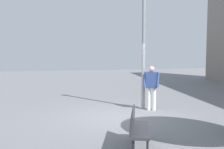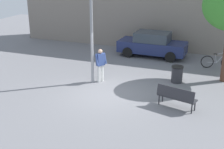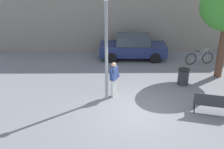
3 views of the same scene
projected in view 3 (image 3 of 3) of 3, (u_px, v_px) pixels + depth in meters
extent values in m
plane|color=slate|center=(137.00, 111.00, 11.39)|extent=(36.00, 36.00, 0.00)
cube|color=gray|center=(126.00, 3.00, 18.60)|extent=(19.68, 2.00, 6.41)
cylinder|color=gray|center=(106.00, 53.00, 11.59)|extent=(0.14, 0.14, 4.38)
cylinder|color=white|center=(115.00, 87.00, 12.57)|extent=(0.14, 0.14, 0.85)
cylinder|color=white|center=(113.00, 89.00, 12.41)|extent=(0.14, 0.14, 0.85)
cube|color=#334784|center=(114.00, 73.00, 12.20)|extent=(0.39, 0.46, 0.60)
sphere|color=tan|center=(114.00, 65.00, 12.05)|extent=(0.22, 0.22, 0.22)
cylinder|color=#334784|center=(117.00, 71.00, 12.37)|extent=(0.24, 0.19, 0.55)
cylinder|color=#334784|center=(112.00, 75.00, 11.97)|extent=(0.24, 0.19, 0.55)
cube|color=#2D2D33|center=(213.00, 104.00, 11.03)|extent=(1.66, 0.85, 0.06)
cube|color=#2D2D33|center=(214.00, 100.00, 10.77)|extent=(1.58, 0.55, 0.44)
cylinder|color=black|center=(194.00, 105.00, 11.44)|extent=(0.05, 0.05, 0.42)
cylinder|color=black|center=(194.00, 108.00, 11.15)|extent=(0.05, 0.05, 0.42)
cylinder|color=brown|center=(221.00, 52.00, 14.29)|extent=(0.39, 0.39, 2.75)
torus|color=black|center=(208.00, 58.00, 16.55)|extent=(0.71, 0.17, 0.71)
torus|color=black|center=(191.00, 59.00, 16.36)|extent=(0.71, 0.17, 0.71)
cylinder|color=#ADADB7|center=(203.00, 54.00, 16.38)|extent=(0.50, 0.12, 0.64)
cylinder|color=#ADADB7|center=(202.00, 50.00, 16.28)|extent=(0.58, 0.13, 0.18)
cylinder|color=#ADADB7|center=(198.00, 55.00, 16.36)|extent=(0.14, 0.06, 0.48)
cylinder|color=#ADADB7|center=(195.00, 59.00, 16.42)|extent=(0.50, 0.12, 0.04)
cylinder|color=#ADADB7|center=(207.00, 54.00, 16.43)|extent=(0.17, 0.06, 0.63)
cube|color=black|center=(198.00, 51.00, 16.25)|extent=(0.21, 0.11, 0.04)
cylinder|color=#ADADB7|center=(207.00, 49.00, 16.30)|extent=(0.44, 0.11, 0.03)
cube|color=navy|center=(133.00, 49.00, 17.30)|extent=(4.24, 1.81, 0.70)
cube|color=#333D47|center=(133.00, 40.00, 17.05)|extent=(2.14, 1.62, 0.60)
cylinder|color=black|center=(152.00, 50.00, 18.13)|extent=(0.65, 0.24, 0.64)
cylinder|color=black|center=(155.00, 58.00, 16.66)|extent=(0.65, 0.24, 0.64)
cylinder|color=black|center=(112.00, 50.00, 18.17)|extent=(0.65, 0.24, 0.64)
cylinder|color=black|center=(112.00, 58.00, 16.70)|extent=(0.65, 0.24, 0.64)
cylinder|color=#2D2D33|center=(183.00, 77.00, 13.71)|extent=(0.55, 0.55, 0.76)
cylinder|color=black|center=(184.00, 70.00, 13.55)|extent=(0.58, 0.58, 0.08)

